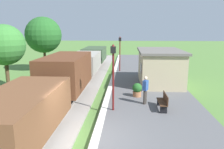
% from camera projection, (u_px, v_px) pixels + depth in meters
% --- Properties ---
extents(ground_plane, '(160.00, 160.00, 0.00)m').
position_uv_depth(ground_plane, '(86.00, 143.00, 9.25)').
color(ground_plane, '#517A38').
extents(platform_slab, '(6.00, 60.00, 0.25)m').
position_uv_depth(platform_slab, '(163.00, 143.00, 9.01)').
color(platform_slab, '#565659').
rests_on(platform_slab, ground).
extents(platform_edge_stripe, '(0.36, 60.00, 0.01)m').
position_uv_depth(platform_edge_stripe, '(96.00, 138.00, 9.17)').
color(platform_edge_stripe, silver).
rests_on(platform_edge_stripe, platform_slab).
extents(track_ballast, '(3.80, 60.00, 0.12)m').
position_uv_depth(track_ballast, '(31.00, 140.00, 9.39)').
color(track_ballast, gray).
rests_on(track_ballast, ground).
extents(rail_near, '(0.07, 60.00, 0.14)m').
position_uv_depth(rail_near, '(47.00, 138.00, 9.32)').
color(rail_near, slate).
rests_on(rail_near, track_ballast).
extents(rail_far, '(0.07, 60.00, 0.14)m').
position_uv_depth(rail_far, '(14.00, 137.00, 9.41)').
color(rail_far, slate).
rests_on(rail_far, track_ballast).
extents(freight_train, '(2.50, 26.00, 2.72)m').
position_uv_depth(freight_train, '(77.00, 69.00, 17.91)').
color(freight_train, brown).
rests_on(freight_train, rail_near).
extents(station_hut, '(3.50, 5.80, 2.78)m').
position_uv_depth(station_hut, '(160.00, 66.00, 18.26)').
color(station_hut, tan).
rests_on(station_hut, platform_slab).
extents(bench_near_hut, '(0.42, 1.50, 0.91)m').
position_uv_depth(bench_near_hut, '(163.00, 101.00, 12.34)').
color(bench_near_hut, '#422819').
rests_on(bench_near_hut, platform_slab).
extents(person_waiting, '(0.39, 0.45, 1.71)m').
position_uv_depth(person_waiting, '(145.00, 89.00, 13.15)').
color(person_waiting, '#38332D').
rests_on(person_waiting, platform_slab).
extents(potted_planter, '(0.64, 0.64, 0.92)m').
position_uv_depth(potted_planter, '(137.00, 90.00, 14.72)').
color(potted_planter, '#9E6642').
rests_on(potted_planter, platform_slab).
extents(lamp_post_near, '(0.28, 0.28, 3.70)m').
position_uv_depth(lamp_post_near, '(113.00, 65.00, 11.81)').
color(lamp_post_near, '#591414').
rests_on(lamp_post_near, platform_slab).
extents(lamp_post_far, '(0.28, 0.28, 3.70)m').
position_uv_depth(lamp_post_far, '(120.00, 47.00, 23.17)').
color(lamp_post_far, '#591414').
rests_on(lamp_post_far, platform_slab).
extents(tree_trackside_far, '(3.05, 3.05, 5.07)m').
position_uv_depth(tree_trackside_far, '(5.00, 45.00, 16.33)').
color(tree_trackside_far, '#4C3823').
rests_on(tree_trackside_far, ground).
extents(tree_field_left, '(3.93, 3.93, 6.02)m').
position_uv_depth(tree_field_left, '(43.00, 35.00, 24.15)').
color(tree_field_left, '#4C3823').
rests_on(tree_field_left, ground).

